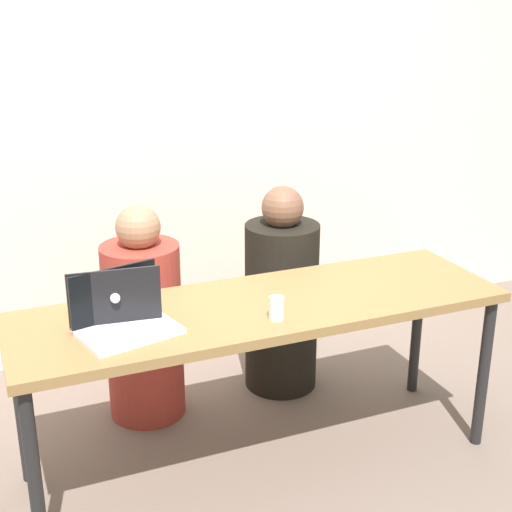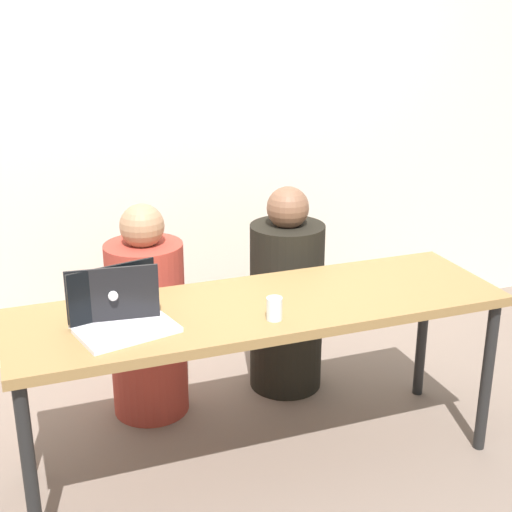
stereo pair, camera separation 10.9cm
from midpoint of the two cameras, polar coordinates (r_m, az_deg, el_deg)
ground_plane at (r=3.23m, az=-0.57°, el=-15.97°), size 12.00×12.00×0.00m
back_wall at (r=3.93m, az=-8.04°, el=11.37°), size 5.20×0.10×2.66m
desk at (r=2.89m, az=-0.62°, el=-5.00°), size 2.00×0.60×0.74m
person_on_left at (r=3.39m, az=-9.89°, el=-5.44°), size 0.37×0.37×1.04m
person_on_right at (r=3.59m, az=1.18°, el=-3.56°), size 0.38×0.38×1.06m
laptop_back_left at (r=2.77m, az=-12.40°, el=-4.02°), size 0.36×0.28×0.23m
laptop_front_left at (r=2.66m, az=-11.65°, el=-4.94°), size 0.39×0.31×0.22m
water_glass_center at (r=2.71m, az=0.51°, el=-4.33°), size 0.06×0.06×0.09m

